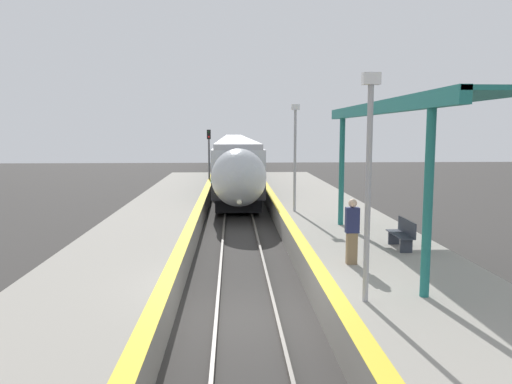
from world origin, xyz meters
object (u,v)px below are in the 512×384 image
at_px(person_waiting, 352,230).
at_px(lamppost_near, 369,172).
at_px(railway_signal, 209,154).
at_px(train, 235,152).
at_px(lamppost_mid, 295,150).
at_px(platform_bench, 403,233).

relative_size(person_waiting, lamppost_near, 0.38).
bearing_deg(railway_signal, train, 83.65).
height_order(train, railway_signal, railway_signal).
relative_size(lamppost_near, lamppost_mid, 1.00).
relative_size(railway_signal, lamppost_near, 0.97).
relative_size(train, lamppost_near, 13.92).
distance_m(railway_signal, lamppost_near, 27.52).
bearing_deg(lamppost_mid, lamppost_near, -90.00).
bearing_deg(person_waiting, lamppost_mid, 92.62).
relative_size(train, railway_signal, 14.33).
distance_m(train, platform_bench, 40.96).
bearing_deg(lamppost_near, platform_bench, 62.69).
bearing_deg(train, lamppost_mid, -85.75).
distance_m(person_waiting, lamppost_near, 3.49).
relative_size(person_waiting, railway_signal, 0.39).
height_order(train, person_waiting, train).
height_order(person_waiting, railway_signal, railway_signal).
height_order(platform_bench, person_waiting, person_waiting).
bearing_deg(lamppost_mid, platform_bench, -71.76).
xyz_separation_m(railway_signal, lamppost_mid, (4.50, -15.14, 0.87)).
relative_size(platform_bench, lamppost_mid, 0.31).
height_order(platform_bench, lamppost_near, lamppost_near).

